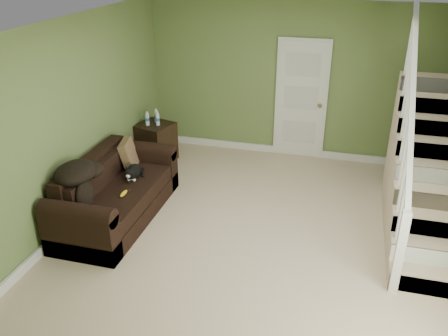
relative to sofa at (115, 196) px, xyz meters
The scene contains 15 objects.
floor 2.04m from the sofa, ahead, with size 5.00×5.50×0.01m, color #C3AC8D.
ceiling 3.04m from the sofa, ahead, with size 5.00×5.50×0.01m, color white.
wall_back 3.55m from the sofa, 53.74° to the left, with size 5.00×0.04×2.60m, color olive.
wall_front 3.55m from the sofa, 53.76° to the right, with size 5.00×0.04×2.60m, color olive.
wall_left 1.09m from the sofa, behind, with size 0.04×5.50×2.60m, color olive.
baseboard_back 3.40m from the sofa, 53.44° to the left, with size 5.00×0.04×0.12m, color white.
baseboard_left 0.52m from the sofa, behind, with size 0.04×5.50×0.12m, color white.
door 3.50m from the sofa, 51.95° to the left, with size 0.86×0.12×2.02m.
staircase 4.14m from the sofa, 13.54° to the left, with size 1.00×2.51×2.82m.
sofa is the anchor object (origin of this frame).
side_table 1.86m from the sofa, 95.70° to the left, with size 0.68×0.68×0.89m.
cat 0.40m from the sofa, 63.19° to the left, with size 0.28×0.51×0.25m.
banana 0.34m from the sofa, 37.03° to the right, with size 0.05×0.18×0.05m, color yellow.
throw_pillow 0.71m from the sofa, 95.37° to the left, with size 0.11×0.43×0.43m, color #472C1C.
throw_blanket 0.77m from the sofa, 112.90° to the right, with size 0.46×0.60×0.25m, color black.
Camera 1 is at (0.86, -4.97, 3.40)m, focal length 38.00 mm.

